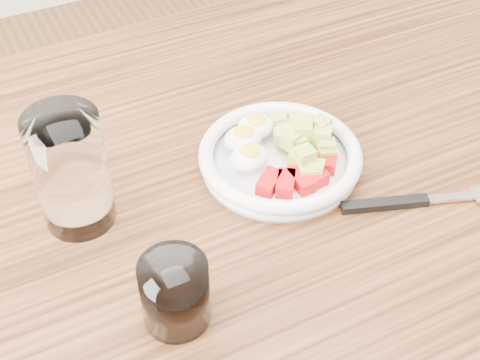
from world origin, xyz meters
name	(u,v)px	position (x,y,z in m)	size (l,w,h in m)	color
dining_table	(250,255)	(0.00, 0.00, 0.67)	(1.50, 0.90, 0.77)	brown
bowl	(280,155)	(0.06, 0.04, 0.79)	(0.21, 0.21, 0.05)	white
fork	(409,202)	(0.17, -0.09, 0.77)	(0.21, 0.09, 0.01)	black
water_glass	(71,171)	(-0.19, 0.07, 0.84)	(0.08, 0.08, 0.15)	white
coffee_glass	(175,293)	(-0.14, -0.11, 0.81)	(0.07, 0.07, 0.08)	white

